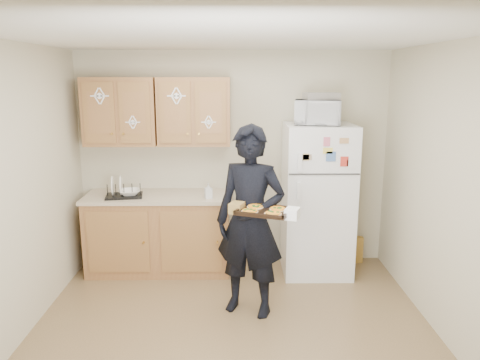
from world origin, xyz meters
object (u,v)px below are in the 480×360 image
refrigerator (317,200)px  microwave (317,112)px  person (250,222)px  dish_rack (124,190)px  baking_tray (264,212)px

refrigerator → microwave: bearing=-131.1°
person → refrigerator: bearing=71.3°
microwave → dish_rack: (-2.12, 0.03, -0.85)m
baking_tray → dish_rack: bearing=162.0°
refrigerator → dish_rack: (-2.16, -0.02, 0.13)m
refrigerator → baking_tray: 1.42m
baking_tray → dish_rack: size_ratio=1.11×
baking_tray → microwave: size_ratio=0.92×
refrigerator → dish_rack: size_ratio=4.31×
person → dish_rack: bearing=167.2°
person → baking_tray: (0.11, -0.28, 0.18)m
refrigerator → person: size_ratio=0.95×
refrigerator → microwave: size_ratio=3.55×
microwave → dish_rack: bearing=-171.6°
person → dish_rack: person is taller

